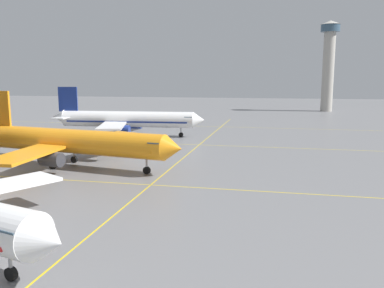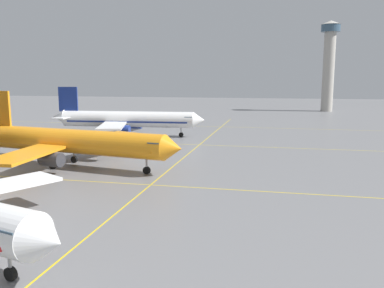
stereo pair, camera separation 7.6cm
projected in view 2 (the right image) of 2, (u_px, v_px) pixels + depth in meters
airliner_second_row at (70, 142)px, 67.37m from camera, size 40.70×34.69×12.68m
airliner_third_row at (126, 119)px, 104.10m from camera, size 41.03×35.29×12.75m
taxiway_markings at (181, 160)px, 73.40m from camera, size 149.30×156.57×0.01m
control_tower at (329, 60)px, 181.56m from camera, size 8.82×8.82×40.78m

